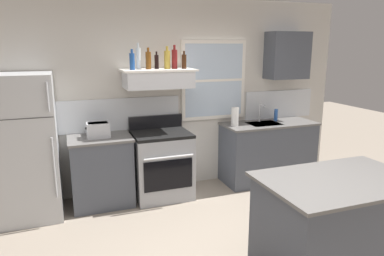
% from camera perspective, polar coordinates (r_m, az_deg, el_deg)
% --- Properties ---
extents(back_wall, '(5.40, 0.11, 2.70)m').
position_cam_1_polar(back_wall, '(5.05, -3.15, 5.34)').
color(back_wall, beige).
rests_on(back_wall, ground_plane).
extents(refrigerator, '(0.70, 0.72, 1.74)m').
position_cam_1_polar(refrigerator, '(4.58, -25.33, -2.92)').
color(refrigerator, '#B7BABC').
rests_on(refrigerator, ground_plane).
extents(counter_left_of_stove, '(0.79, 0.63, 0.91)m').
position_cam_1_polar(counter_left_of_stove, '(4.75, -14.48, -6.72)').
color(counter_left_of_stove, '#474C56').
rests_on(counter_left_of_stove, ground_plane).
extents(toaster, '(0.30, 0.20, 0.19)m').
position_cam_1_polar(toaster, '(4.58, -15.01, -0.28)').
color(toaster, silver).
rests_on(toaster, counter_left_of_stove).
extents(stove_range, '(0.76, 0.69, 1.09)m').
position_cam_1_polar(stove_range, '(4.84, -4.95, -5.85)').
color(stove_range, '#9EA0A5').
rests_on(stove_range, ground_plane).
extents(range_hood_shelf, '(0.96, 0.52, 0.24)m').
position_cam_1_polar(range_hood_shelf, '(4.69, -5.54, 8.03)').
color(range_hood_shelf, silver).
extents(bottle_blue_liqueur, '(0.07, 0.07, 0.26)m').
position_cam_1_polar(bottle_blue_liqueur, '(4.55, -9.70, 10.66)').
color(bottle_blue_liqueur, '#1E478C').
rests_on(bottle_blue_liqueur, range_hood_shelf).
extents(bottle_clear_tall, '(0.06, 0.06, 0.34)m').
position_cam_1_polar(bottle_clear_tall, '(4.67, -8.71, 11.15)').
color(bottle_clear_tall, silver).
rests_on(bottle_clear_tall, range_hood_shelf).
extents(bottle_amber_wine, '(0.07, 0.07, 0.28)m').
position_cam_1_polar(bottle_amber_wine, '(4.66, -7.11, 10.89)').
color(bottle_amber_wine, brown).
rests_on(bottle_amber_wine, range_hood_shelf).
extents(bottle_balsamic_dark, '(0.06, 0.06, 0.23)m').
position_cam_1_polar(bottle_balsamic_dark, '(4.74, -5.77, 10.70)').
color(bottle_balsamic_dark, black).
rests_on(bottle_balsamic_dark, range_hood_shelf).
extents(bottle_champagne_gold_foil, '(0.08, 0.08, 0.29)m').
position_cam_1_polar(bottle_champagne_gold_foil, '(4.70, -4.06, 11.06)').
color(bottle_champagne_gold_foil, '#B29333').
rests_on(bottle_champagne_gold_foil, range_hood_shelf).
extents(bottle_red_label_wine, '(0.07, 0.07, 0.31)m').
position_cam_1_polar(bottle_red_label_wine, '(4.73, -2.86, 11.17)').
color(bottle_red_label_wine, maroon).
rests_on(bottle_red_label_wine, range_hood_shelf).
extents(bottle_brown_stout, '(0.06, 0.06, 0.23)m').
position_cam_1_polar(bottle_brown_stout, '(4.73, -1.29, 10.79)').
color(bottle_brown_stout, '#381E0F').
rests_on(bottle_brown_stout, range_hood_shelf).
extents(counter_right_with_sink, '(1.43, 0.63, 0.91)m').
position_cam_1_polar(counter_right_with_sink, '(5.54, 12.19, -3.73)').
color(counter_right_with_sink, '#474C56').
rests_on(counter_right_with_sink, ground_plane).
extents(sink_faucet, '(0.03, 0.17, 0.28)m').
position_cam_1_polar(sink_faucet, '(5.43, 11.07, 2.78)').
color(sink_faucet, silver).
rests_on(sink_faucet, counter_right_with_sink).
extents(paper_towel_roll, '(0.11, 0.11, 0.27)m').
position_cam_1_polar(paper_towel_roll, '(5.12, 7.00, 1.87)').
color(paper_towel_roll, white).
rests_on(paper_towel_roll, counter_right_with_sink).
extents(dish_soap_bottle, '(0.06, 0.06, 0.18)m').
position_cam_1_polar(dish_soap_bottle, '(5.59, 13.48, 2.08)').
color(dish_soap_bottle, blue).
rests_on(dish_soap_bottle, counter_right_with_sink).
extents(kitchen_island, '(1.40, 0.90, 0.91)m').
position_cam_1_polar(kitchen_island, '(3.53, 22.41, -14.51)').
color(kitchen_island, '#474C56').
rests_on(kitchen_island, ground_plane).
extents(upper_cabinet_right, '(0.64, 0.32, 0.70)m').
position_cam_1_polar(upper_cabinet_right, '(5.63, 15.22, 11.29)').
color(upper_cabinet_right, '#474C56').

